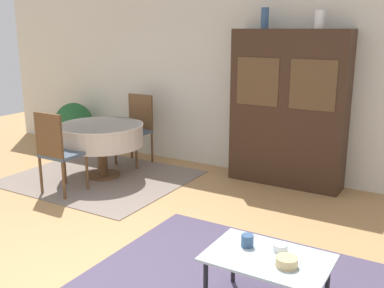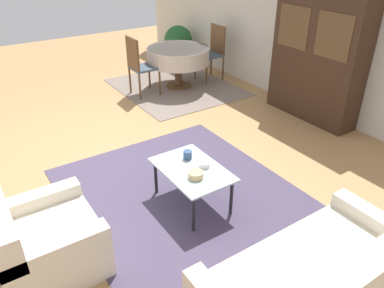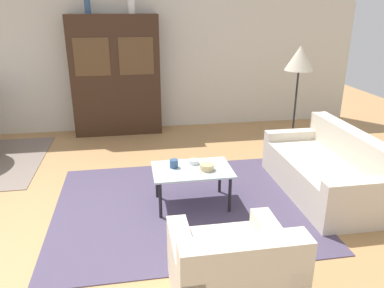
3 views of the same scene
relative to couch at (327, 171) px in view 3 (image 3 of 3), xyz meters
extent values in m
plane|color=tan|center=(-3.02, -0.55, -0.29)|extent=(14.00, 14.00, 0.00)
cube|color=beige|center=(-3.02, 3.08, 1.06)|extent=(10.00, 0.06, 2.70)
cube|color=#4C425B|center=(-1.78, -0.03, -0.28)|extent=(2.88, 2.39, 0.01)
cube|color=beige|center=(-0.05, 0.00, -0.07)|extent=(0.87, 1.77, 0.43)
cube|color=beige|center=(0.29, 0.00, 0.32)|extent=(0.20, 1.77, 0.36)
cube|color=beige|center=(-0.05, -0.81, 0.20)|extent=(0.87, 0.16, 0.12)
cube|color=beige|center=(-0.05, 0.81, 0.20)|extent=(0.87, 0.16, 0.12)
cube|color=beige|center=(-1.63, -1.55, -0.08)|extent=(0.88, 0.85, 0.42)
cube|color=beige|center=(-1.63, -1.87, 0.30)|extent=(0.88, 0.20, 0.34)
cube|color=beige|center=(-1.99, -1.55, 0.19)|extent=(0.16, 0.85, 0.12)
cube|color=beige|center=(-1.27, -1.55, 0.19)|extent=(0.16, 0.85, 0.12)
cylinder|color=black|center=(-2.05, -0.26, -0.06)|extent=(0.04, 0.04, 0.42)
cylinder|color=black|center=(-1.28, -0.26, -0.06)|extent=(0.04, 0.04, 0.42)
cylinder|color=black|center=(-2.05, 0.21, -0.06)|extent=(0.04, 0.04, 0.42)
cylinder|color=black|center=(-1.28, 0.21, -0.06)|extent=(0.04, 0.04, 0.42)
cube|color=silver|center=(-1.66, -0.02, 0.16)|extent=(0.89, 0.59, 0.02)
cube|color=#382316|center=(-2.52, 2.83, 0.74)|extent=(1.51, 0.41, 2.05)
cube|color=brown|center=(-2.88, 2.62, 1.10)|extent=(0.57, 0.01, 0.62)
cube|color=brown|center=(-2.16, 2.62, 1.10)|extent=(0.57, 0.01, 0.62)
cylinder|color=black|center=(0.11, 1.27, -0.27)|extent=(0.28, 0.28, 0.02)
cylinder|color=black|center=(0.11, 1.27, 0.39)|extent=(0.03, 0.03, 1.30)
cone|color=beige|center=(0.11, 1.27, 1.19)|extent=(0.41, 0.41, 0.35)
cylinder|color=#33517A|center=(-1.86, 0.05, 0.21)|extent=(0.09, 0.09, 0.09)
cylinder|color=tan|center=(-1.50, -0.08, 0.20)|extent=(0.15, 0.15, 0.07)
cylinder|color=white|center=(-1.62, 0.11, 0.19)|extent=(0.11, 0.11, 0.05)
cylinder|color=#33517A|center=(-2.90, 2.83, 1.90)|extent=(0.10, 0.10, 0.27)
cylinder|color=white|center=(-2.19, 2.83, 1.88)|extent=(0.12, 0.12, 0.22)
camera|label=1|loc=(-0.64, -2.83, 1.77)|focal=42.00mm
camera|label=2|loc=(1.09, -1.84, 2.31)|focal=35.00mm
camera|label=3|loc=(-2.30, -3.81, 1.88)|focal=35.00mm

